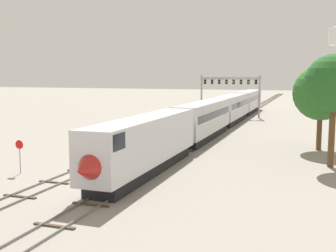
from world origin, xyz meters
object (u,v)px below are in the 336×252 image
stop_sign (20,152)px  trackside_tree_left (321,93)px  passenger_train (221,112)px  trackside_tree_mid (334,84)px  signal_gantry (230,86)px

stop_sign → trackside_tree_left: bearing=40.0°
stop_sign → trackside_tree_left: 31.72m
passenger_train → trackside_tree_mid: size_ratio=7.87×
passenger_train → trackside_tree_left: bearing=-44.6°
trackside_tree_left → passenger_train: bearing=135.4°
signal_gantry → trackside_tree_mid: trackside_tree_mid is taller
signal_gantry → stop_sign: signal_gantry is taller
signal_gantry → passenger_train: bearing=-83.2°
passenger_train → trackside_tree_mid: 27.60m
passenger_train → trackside_tree_left: size_ratio=8.56×
trackside_tree_left → trackside_tree_mid: trackside_tree_mid is taller
trackside_tree_mid → passenger_train: bearing=123.4°
signal_gantry → trackside_tree_mid: (17.22, -41.56, 1.43)m
passenger_train → trackside_tree_mid: (14.97, -22.66, 4.94)m
signal_gantry → trackside_tree_left: 36.59m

